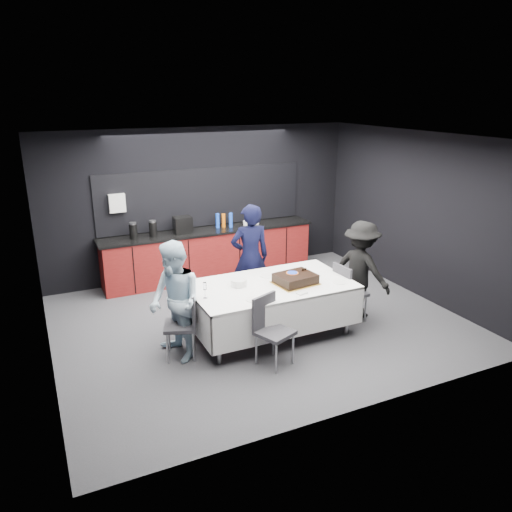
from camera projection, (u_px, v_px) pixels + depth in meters
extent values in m
plane|color=#434449|center=(259.00, 322.00, 7.76)|extent=(6.00, 6.00, 0.00)
cube|color=white|center=(259.00, 138.00, 6.87)|extent=(6.00, 5.00, 0.04)
cube|color=black|center=(203.00, 202.00, 9.46)|extent=(6.00, 0.04, 2.80)
cube|color=black|center=(362.00, 296.00, 5.16)|extent=(6.00, 0.04, 2.80)
cube|color=black|center=(38.00, 264.00, 6.11)|extent=(0.04, 5.00, 2.80)
cube|color=black|center=(417.00, 215.00, 8.52)|extent=(0.04, 5.00, 2.80)
cube|color=maroon|center=(210.00, 254.00, 9.51)|extent=(4.00, 0.60, 0.90)
cube|color=black|center=(209.00, 231.00, 9.36)|extent=(4.10, 0.64, 0.04)
cube|color=black|center=(203.00, 197.00, 9.42)|extent=(4.00, 0.03, 1.10)
cube|color=white|center=(117.00, 203.00, 8.72)|extent=(0.28, 0.12, 0.32)
cylinder|color=black|center=(133.00, 231.00, 8.75)|extent=(0.14, 0.14, 0.26)
cylinder|color=black|center=(153.00, 229.00, 8.89)|extent=(0.14, 0.14, 0.26)
cube|color=black|center=(183.00, 225.00, 9.10)|extent=(0.32, 0.24, 0.30)
cylinder|color=blue|center=(218.00, 221.00, 9.43)|extent=(0.07, 0.07, 0.28)
cylinder|color=orange|center=(224.00, 221.00, 9.48)|extent=(0.07, 0.07, 0.26)
cylinder|color=blue|center=(231.00, 220.00, 9.47)|extent=(0.07, 0.07, 0.28)
cylinder|color=white|center=(245.00, 223.00, 9.64)|extent=(0.08, 0.08, 0.09)
cylinder|color=white|center=(251.00, 222.00, 9.69)|extent=(0.08, 0.08, 0.09)
cylinder|color=white|center=(257.00, 222.00, 9.74)|extent=(0.08, 0.08, 0.09)
cylinder|color=#99999E|center=(133.00, 223.00, 8.70)|extent=(0.12, 0.12, 0.03)
cylinder|color=#99999E|center=(152.00, 221.00, 8.84)|extent=(0.12, 0.12, 0.03)
cylinder|color=#99999E|center=(219.00, 338.00, 6.46)|extent=(0.06, 0.06, 0.75)
cylinder|color=#99999E|center=(194.00, 309.00, 7.32)|extent=(0.06, 0.06, 0.75)
cylinder|color=#99999E|center=(347.00, 310.00, 7.26)|extent=(0.06, 0.06, 0.75)
cylinder|color=#99999E|center=(312.00, 287.00, 8.12)|extent=(0.06, 0.06, 0.75)
cube|color=white|center=(271.00, 285.00, 7.17)|extent=(2.32, 1.32, 0.04)
cube|color=white|center=(292.00, 320.00, 6.70)|extent=(2.32, 0.02, 0.55)
cube|color=white|center=(252.00, 287.00, 7.81)|extent=(2.32, 0.02, 0.55)
cube|color=white|center=(195.00, 316.00, 6.79)|extent=(0.02, 1.32, 0.55)
cube|color=white|center=(337.00, 289.00, 7.72)|extent=(0.02, 1.32, 0.55)
cube|color=gold|center=(295.00, 283.00, 7.17)|extent=(0.63, 0.54, 0.01)
cube|color=black|center=(295.00, 279.00, 7.15)|extent=(0.59, 0.49, 0.12)
cube|color=black|center=(296.00, 275.00, 7.13)|extent=(0.59, 0.49, 0.01)
cylinder|color=#D55911|center=(292.00, 273.00, 7.17)|extent=(0.18, 0.18, 0.00)
cylinder|color=blue|center=(292.00, 273.00, 7.17)|extent=(0.15, 0.15, 0.01)
sphere|color=black|center=(302.00, 269.00, 7.30)|extent=(0.04, 0.04, 0.04)
sphere|color=black|center=(305.00, 269.00, 7.27)|extent=(0.04, 0.04, 0.04)
sphere|color=black|center=(302.00, 270.00, 7.26)|extent=(0.04, 0.04, 0.04)
cylinder|color=white|center=(239.00, 282.00, 7.07)|extent=(0.23, 0.23, 0.10)
cylinder|color=white|center=(253.00, 300.00, 6.61)|extent=(0.20, 0.20, 0.01)
cylinder|color=white|center=(315.00, 275.00, 7.50)|extent=(0.19, 0.19, 0.01)
cylinder|color=white|center=(339.00, 282.00, 7.23)|extent=(0.21, 0.21, 0.01)
cylinder|color=white|center=(267.00, 276.00, 7.46)|extent=(0.21, 0.21, 0.01)
cube|color=white|center=(302.00, 293.00, 6.81)|extent=(0.16, 0.12, 0.02)
cylinder|color=white|center=(205.00, 298.00, 6.67)|extent=(0.06, 0.06, 0.00)
cylinder|color=white|center=(205.00, 294.00, 6.65)|extent=(0.01, 0.01, 0.12)
cylinder|color=white|center=(205.00, 286.00, 6.62)|extent=(0.05, 0.05, 0.10)
cube|color=#323137|center=(180.00, 326.00, 6.63)|extent=(0.54, 0.54, 0.05)
cube|color=#323137|center=(194.00, 308.00, 6.57)|extent=(0.18, 0.41, 0.45)
cylinder|color=#99999E|center=(169.00, 336.00, 6.84)|extent=(0.03, 0.03, 0.44)
cylinder|color=#99999E|center=(167.00, 348.00, 6.52)|extent=(0.03, 0.03, 0.44)
cylinder|color=#99999E|center=(194.00, 335.00, 6.88)|extent=(0.03, 0.03, 0.44)
cylinder|color=#99999E|center=(194.00, 347.00, 6.55)|extent=(0.03, 0.03, 0.44)
cube|color=#323137|center=(351.00, 293.00, 7.69)|extent=(0.45, 0.45, 0.05)
cube|color=#323137|center=(342.00, 280.00, 7.53)|extent=(0.07, 0.42, 0.45)
cylinder|color=#99999E|center=(365.00, 308.00, 7.70)|extent=(0.03, 0.03, 0.44)
cylinder|color=#99999E|center=(351.00, 301.00, 7.99)|extent=(0.03, 0.03, 0.44)
cylinder|color=#99999E|center=(348.00, 313.00, 7.55)|extent=(0.03, 0.03, 0.44)
cylinder|color=#99999E|center=(334.00, 305.00, 7.83)|extent=(0.03, 0.03, 0.44)
cube|color=#323137|center=(275.00, 333.00, 6.43)|extent=(0.55, 0.55, 0.05)
cube|color=#323137|center=(264.00, 311.00, 6.47)|extent=(0.40, 0.20, 0.45)
cylinder|color=#99999E|center=(276.00, 358.00, 6.27)|extent=(0.03, 0.03, 0.44)
cylinder|color=#99999E|center=(293.00, 348.00, 6.51)|extent=(0.03, 0.03, 0.44)
cylinder|color=#99999E|center=(256.00, 349.00, 6.49)|extent=(0.03, 0.03, 0.44)
cylinder|color=#99999E|center=(273.00, 340.00, 6.73)|extent=(0.03, 0.03, 0.44)
imported|color=black|center=(250.00, 258.00, 7.99)|extent=(0.69, 0.50, 1.75)
imported|color=silver|center=(175.00, 302.00, 6.48)|extent=(0.75, 0.89, 1.61)
imported|color=black|center=(361.00, 270.00, 7.75)|extent=(0.90, 1.14, 1.54)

